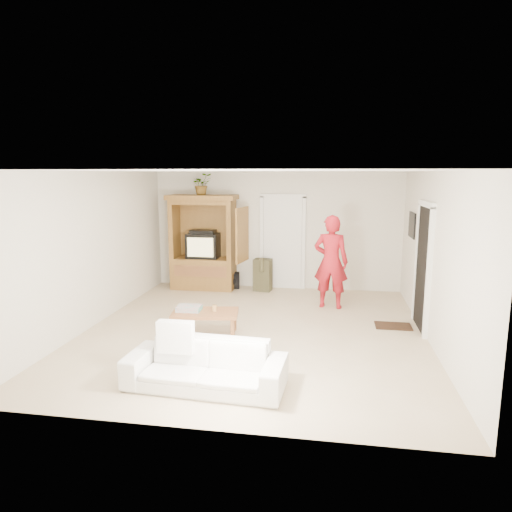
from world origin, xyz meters
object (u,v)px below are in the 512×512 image
at_px(armoire, 204,248).
at_px(coffee_table, 205,314).
at_px(man, 331,262).
at_px(sofa, 205,365).

distance_m(armoire, coffee_table, 3.13).
bearing_deg(armoire, man, -21.12).
relative_size(man, sofa, 0.94).
height_order(armoire, coffee_table, armoire).
bearing_deg(coffee_table, sofa, -82.71).
bearing_deg(sofa, man, 71.36).
bearing_deg(coffee_table, man, 35.31).
bearing_deg(sofa, coffee_table, 108.89).
height_order(sofa, coffee_table, sofa).
bearing_deg(sofa, armoire, 108.92).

